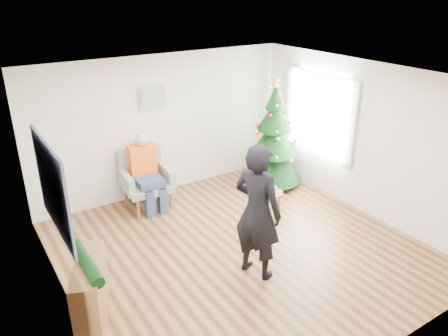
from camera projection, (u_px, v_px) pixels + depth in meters
floor at (240, 249)px, 6.64m from camera, size 5.00×5.00×0.00m
ceiling at (243, 78)px, 5.62m from camera, size 5.00×5.00×0.00m
wall_back at (164, 125)px, 8.06m from camera, size 5.00×0.00×5.00m
wall_front at (390, 257)px, 4.20m from camera, size 5.00×0.00×5.00m
wall_left at (58, 219)px, 4.88m from camera, size 0.00×5.00×5.00m
wall_right at (362, 139)px, 7.38m from camera, size 0.00×5.00×5.00m
window_panel at (320, 114)px, 8.06m from camera, size 0.04×1.30×1.40m
curtains at (319, 114)px, 8.04m from camera, size 0.05×1.75×1.50m
christmas_tree at (274, 139)px, 8.43m from camera, size 1.15×1.15×2.08m
stool at (271, 207)px, 7.26m from camera, size 0.38×0.38×0.57m
laptop at (272, 191)px, 7.15m from camera, size 0.36×0.29×0.02m
armchair at (146, 186)px, 7.78m from camera, size 0.88×0.81×1.05m
seated_person at (146, 171)px, 7.61m from camera, size 0.48×0.69×1.37m
standing_man at (257, 212)px, 5.74m from camera, size 0.68×0.81×1.91m
game_controller at (272, 187)px, 5.70m from camera, size 0.08×0.13×0.04m
console at (91, 292)px, 5.10m from camera, size 0.67×1.04×0.80m
garland at (86, 262)px, 4.94m from camera, size 0.14×0.90×0.14m
tapestry at (52, 188)px, 5.03m from camera, size 0.03×1.50×1.15m
framed_picture at (153, 98)px, 7.71m from camera, size 0.52×0.05×0.42m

